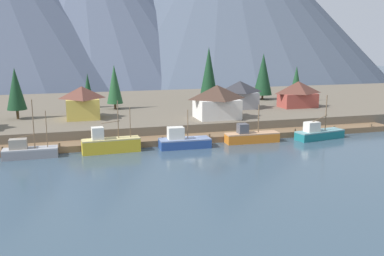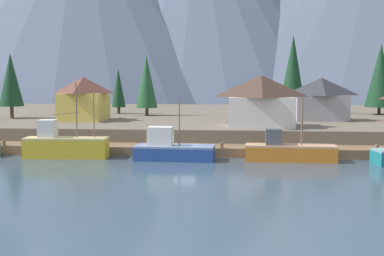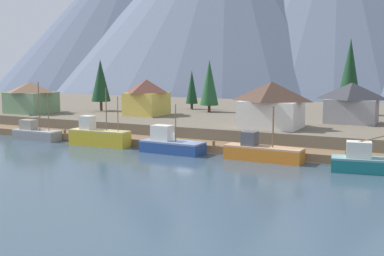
# 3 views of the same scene
# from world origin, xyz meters

# --- Properties ---
(ground_plane) EXTENTS (400.00, 400.00, 1.00)m
(ground_plane) POSITION_xyz_m (0.00, 20.00, -0.50)
(ground_plane) COLOR #384C5B
(dock) EXTENTS (80.00, 4.00, 1.60)m
(dock) POSITION_xyz_m (0.00, 1.99, 0.50)
(dock) COLOR brown
(dock) RESTS_ON ground_plane
(shoreline_bank) EXTENTS (400.00, 56.00, 2.50)m
(shoreline_bank) POSITION_xyz_m (0.00, 32.00, 1.25)
(shoreline_bank) COLOR #665B4C
(shoreline_bank) RESTS_ON ground_plane
(fishing_boat_grey) EXTENTS (7.67, 2.44, 8.54)m
(fishing_boat_grey) POSITION_xyz_m (-24.26, -1.34, 0.99)
(fishing_boat_grey) COLOR gray
(fishing_boat_grey) RESTS_ON ground_plane
(fishing_boat_yellow) EXTENTS (8.84, 2.65, 7.92)m
(fishing_boat_yellow) POSITION_xyz_m (-12.58, -1.45, 1.32)
(fishing_boat_yellow) COLOR gold
(fishing_boat_yellow) RESTS_ON ground_plane
(fishing_boat_blue) EXTENTS (8.21, 3.22, 6.14)m
(fishing_boat_blue) POSITION_xyz_m (-1.06, -1.75, 1.09)
(fishing_boat_blue) COLOR navy
(fishing_boat_blue) RESTS_ON ground_plane
(fishing_boat_orange) EXTENTS (9.16, 2.58, 6.39)m
(fishing_boat_orange) POSITION_xyz_m (10.86, -1.40, 1.03)
(fishing_boat_orange) COLOR #CC6B1E
(fishing_boat_orange) RESTS_ON ground_plane
(fishing_boat_teal) EXTENTS (9.37, 4.15, 7.63)m
(fishing_boat_teal) POSITION_xyz_m (23.20, -2.28, 1.03)
(fishing_boat_teal) COLOR #196B70
(fishing_boat_teal) RESTS_ON ground_plane
(house_red) EXTENTS (8.18, 4.88, 5.73)m
(house_red) POSITION_xyz_m (30.27, 17.38, 5.44)
(house_red) COLOR #9E4238
(house_red) RESTS_ON shoreline_bank
(house_white) EXTENTS (8.17, 6.55, 6.27)m
(house_white) POSITION_xyz_m (8.46, 9.09, 5.71)
(house_white) COLOR silver
(house_white) RESTS_ON shoreline_bank
(house_yellow) EXTENTS (6.22, 6.59, 6.05)m
(house_yellow) POSITION_xyz_m (-15.81, 16.00, 5.60)
(house_yellow) COLOR gold
(house_yellow) RESTS_ON shoreline_bank
(house_grey) EXTENTS (7.46, 5.24, 5.95)m
(house_grey) POSITION_xyz_m (17.29, 19.34, 5.55)
(house_grey) COLOR gray
(house_grey) RESTS_ON shoreline_bank
(conifer_near_left) EXTENTS (2.87, 2.87, 8.61)m
(conifer_near_left) POSITION_xyz_m (34.38, 25.52, 7.46)
(conifer_near_left) COLOR #4C3823
(conifer_near_left) RESTS_ON shoreline_bank
(conifer_near_right) EXTENTS (3.55, 3.55, 9.56)m
(conifer_near_right) POSITION_xyz_m (-27.52, 18.66, 8.15)
(conifer_near_right) COLOR #4C3823
(conifer_near_right) RESTS_ON shoreline_bank
(conifer_mid_left) EXTENTS (4.61, 4.61, 11.42)m
(conifer_mid_left) POSITION_xyz_m (28.48, 31.42, 8.82)
(conifer_mid_left) COLOR #4C3823
(conifer_mid_left) RESTS_ON shoreline_bank
(conifer_mid_right) EXTENTS (3.38, 3.38, 9.43)m
(conifer_mid_right) POSITION_xyz_m (-8.70, 25.96, 7.82)
(conifer_mid_right) COLOR #4C3823
(conifer_mid_right) RESTS_ON shoreline_bank
(conifer_back_left) EXTENTS (4.17, 4.17, 13.03)m
(conifer_back_left) POSITION_xyz_m (14.68, 32.71, 9.74)
(conifer_back_left) COLOR #4C3823
(conifer_back_left) RESTS_ON shoreline_bank
(conifer_back_right) EXTENTS (2.33, 2.33, 7.51)m
(conifer_back_right) POSITION_xyz_m (-14.09, 29.52, 6.77)
(conifer_back_right) COLOR #4C3823
(conifer_back_right) RESTS_ON shoreline_bank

